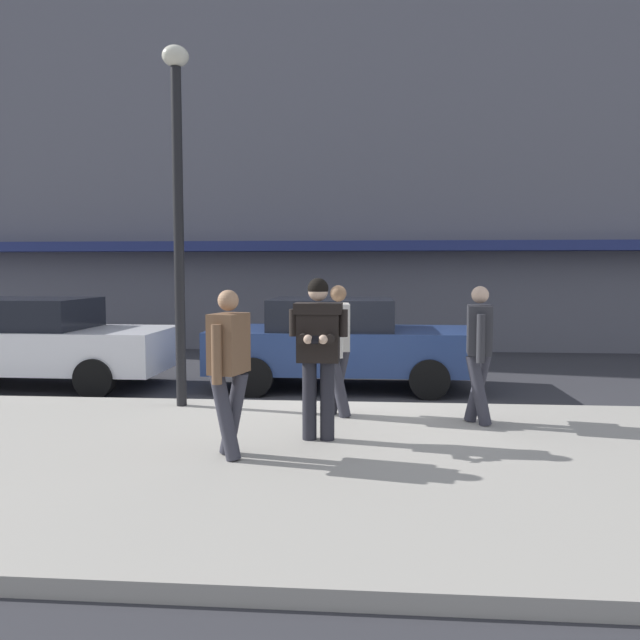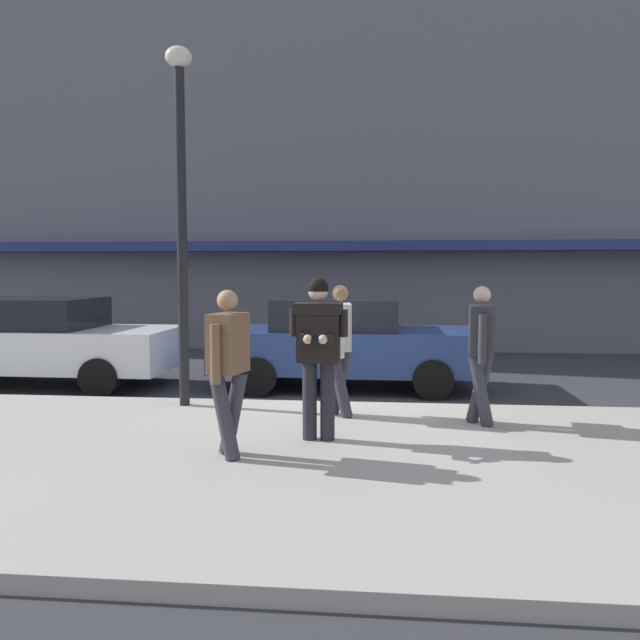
# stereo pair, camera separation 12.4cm
# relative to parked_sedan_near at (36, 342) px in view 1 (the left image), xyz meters

# --- Properties ---
(ground_plane) EXTENTS (80.00, 80.00, 0.00)m
(ground_plane) POSITION_rel_parked_sedan_near_xyz_m (5.40, -1.24, -0.79)
(ground_plane) COLOR #333338
(sidewalk) EXTENTS (32.00, 5.30, 0.14)m
(sidewalk) POSITION_rel_parked_sedan_near_xyz_m (6.40, -4.09, -0.72)
(sidewalk) COLOR #A8A399
(sidewalk) RESTS_ON ground
(curb_paint_line) EXTENTS (28.00, 0.12, 0.01)m
(curb_paint_line) POSITION_rel_parked_sedan_near_xyz_m (6.40, -1.19, -0.79)
(curb_paint_line) COLOR silver
(curb_paint_line) RESTS_ON ground
(storefront_facade) EXTENTS (28.00, 4.70, 14.70)m
(storefront_facade) POSITION_rel_parked_sedan_near_xyz_m (6.40, 7.25, 6.55)
(storefront_facade) COLOR slate
(storefront_facade) RESTS_ON ground
(parked_sedan_near) EXTENTS (4.52, 1.97, 1.54)m
(parked_sedan_near) POSITION_rel_parked_sedan_near_xyz_m (0.00, 0.00, 0.00)
(parked_sedan_near) COLOR silver
(parked_sedan_near) RESTS_ON ground
(parked_sedan_mid) EXTENTS (4.51, 1.95, 1.54)m
(parked_sedan_mid) POSITION_rel_parked_sedan_near_xyz_m (5.25, 0.33, 0.00)
(parked_sedan_mid) COLOR navy
(parked_sedan_mid) RESTS_ON ground
(man_texting_on_phone) EXTENTS (0.65, 0.59, 1.81)m
(man_texting_on_phone) POSITION_rel_parked_sedan_near_xyz_m (5.18, -3.49, 0.46)
(man_texting_on_phone) COLOR #23232B
(man_texting_on_phone) RESTS_ON sidewalk
(pedestrian_in_light_coat) EXTENTS (0.35, 0.60, 1.70)m
(pedestrian_in_light_coat) POSITION_rel_parked_sedan_near_xyz_m (5.35, -2.31, 0.32)
(pedestrian_in_light_coat) COLOR #33333D
(pedestrian_in_light_coat) RESTS_ON sidewalk
(pedestrian_with_bag) EXTENTS (0.36, 0.72, 1.70)m
(pedestrian_with_bag) POSITION_rel_parked_sedan_near_xyz_m (7.09, -2.57, 0.32)
(pedestrian_with_bag) COLOR #33333D
(pedestrian_with_bag) RESTS_ON sidewalk
(pedestrian_dark_coat) EXTENTS (0.40, 0.58, 1.70)m
(pedestrian_dark_coat) POSITION_rel_parked_sedan_near_xyz_m (4.34, -4.19, 0.32)
(pedestrian_dark_coat) COLOR #33333D
(pedestrian_dark_coat) RESTS_ON sidewalk
(street_lamp_post) EXTENTS (0.36, 0.36, 4.88)m
(street_lamp_post) POSITION_rel_parked_sedan_near_xyz_m (3.14, -1.89, 2.35)
(street_lamp_post) COLOR black
(street_lamp_post) RESTS_ON sidewalk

